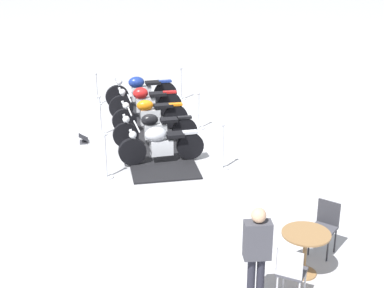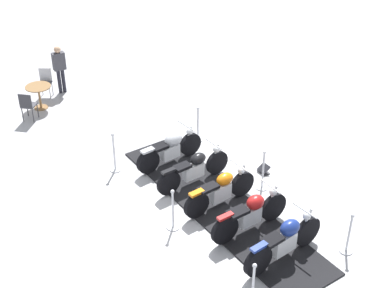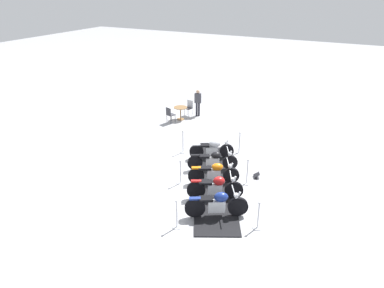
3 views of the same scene
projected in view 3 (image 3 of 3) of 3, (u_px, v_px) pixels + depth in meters
The scene contains 18 objects.
ground_plane at pixel (213, 183), 14.33m from camera, with size 80.00×80.00×0.00m, color #B2B2B7.
display_platform at pixel (213, 183), 14.32m from camera, with size 6.66×1.55×0.04m, color black.
motorcycle_navy at pixel (217, 204), 12.08m from camera, with size 1.22×1.97×1.04m.
motorcycle_maroon at pixel (216, 187), 13.09m from camera, with size 1.07×1.95×1.03m.
motorcycle_copper at pixel (214, 173), 14.12m from camera, with size 1.12×1.88×0.97m.
motorcycle_black at pixel (213, 160), 15.13m from camera, with size 1.16×1.96×0.96m.
motorcycle_chrome at pixel (212, 149), 16.13m from camera, with size 1.21×1.84×0.96m.
stanchion_left_rear at pixel (183, 145), 16.74m from camera, with size 0.31×0.31×1.14m.
stanchion_right_front at pixel (258, 219), 11.60m from camera, with size 0.31×0.31×1.04m.
stanchion_right_rear at pixel (239, 146), 16.72m from camera, with size 0.31×0.31×1.08m.
stanchion_left_mid at pixel (180, 176), 14.19m from camera, with size 0.32×0.32×1.07m.
stanchion_left_front at pixel (177, 218), 11.62m from camera, with size 0.30×0.30×1.09m.
stanchion_right_mid at pixel (247, 175), 14.15m from camera, with size 0.31×0.31×1.13m.
info_placard at pixel (256, 176), 14.72m from camera, with size 0.38×0.34×0.22m.
cafe_table at pixel (181, 110), 20.68m from camera, with size 0.79×0.79×0.76m.
cafe_chair_near_table at pixel (189, 107), 21.29m from camera, with size 0.46×0.46×0.96m.
cafe_chair_across_table at pixel (170, 114), 20.18m from camera, with size 0.51×0.51×0.94m.
bystander_person at pixel (198, 100), 21.08m from camera, with size 0.35×0.45×1.64m.
Camera 3 is at (-11.34, -4.85, 7.51)m, focal length 32.88 mm.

